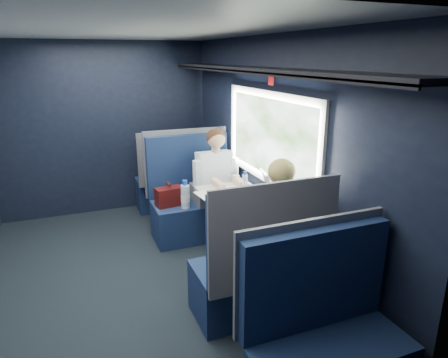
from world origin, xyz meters
name	(u,v)px	position (x,y,z in m)	size (l,w,h in m)	color
ground	(138,283)	(0.00, 0.00, -0.01)	(2.80, 4.20, 0.01)	black
room_shell	(129,132)	(0.02, 0.00, 1.48)	(3.00, 4.40, 2.40)	black
table	(236,205)	(1.03, 0.00, 0.66)	(0.62, 1.00, 0.74)	#54565E
seat_bay_near	(193,202)	(0.84, 0.87, 0.42)	(1.04, 0.62, 1.26)	#0C1938
seat_bay_far	(258,272)	(0.85, -0.87, 0.41)	(1.04, 0.62, 1.26)	#0C1938
seat_row_front	(174,181)	(0.85, 1.80, 0.41)	(1.04, 0.51, 1.16)	#0C1938
seat_row_back	(325,345)	(0.85, -1.80, 0.41)	(1.04, 0.51, 1.16)	#0C1938
man	(218,180)	(1.10, 0.70, 0.72)	(0.53, 0.56, 1.32)	black
woman	(276,224)	(1.10, -0.71, 0.73)	(0.53, 0.56, 1.32)	black
papers	(231,199)	(0.96, -0.02, 0.74)	(0.50, 0.72, 0.01)	white
laptop	(261,188)	(1.30, -0.01, 0.81)	(0.30, 0.36, 0.24)	silver
bottle_small	(245,181)	(1.22, 0.21, 0.83)	(0.06, 0.06, 0.20)	silver
cup	(236,179)	(1.22, 0.44, 0.79)	(0.07, 0.07, 0.09)	white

